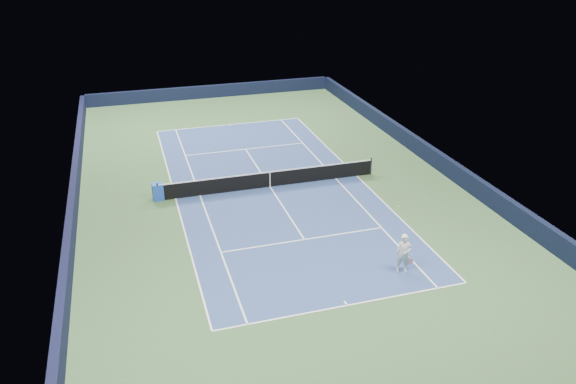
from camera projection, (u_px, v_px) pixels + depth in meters
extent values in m
plane|color=#32542E|center=(270.00, 187.00, 32.84)|extent=(40.00, 40.00, 0.00)
cube|color=black|center=(212.00, 91.00, 49.75)|extent=(22.00, 0.35, 1.10)
cube|color=black|center=(435.00, 158.00, 35.43)|extent=(0.35, 40.00, 1.10)
cube|color=black|center=(73.00, 202.00, 29.77)|extent=(0.35, 40.00, 1.10)
cube|color=navy|center=(270.00, 187.00, 32.84)|extent=(10.97, 23.77, 0.01)
cube|color=white|center=(230.00, 125.00, 43.11)|extent=(10.97, 0.08, 0.00)
cube|color=white|center=(347.00, 305.00, 22.56)|extent=(10.97, 0.08, 0.00)
cube|color=white|center=(357.00, 176.00, 34.27)|extent=(0.08, 23.77, 0.00)
cube|color=white|center=(176.00, 199.00, 31.40)|extent=(0.08, 23.77, 0.00)
cube|color=white|center=(336.00, 178.00, 33.91)|extent=(0.08, 23.77, 0.00)
cube|color=white|center=(200.00, 195.00, 31.76)|extent=(0.08, 23.77, 0.00)
cube|color=white|center=(246.00, 149.00, 38.37)|extent=(8.23, 0.08, 0.00)
cube|color=white|center=(304.00, 239.00, 27.30)|extent=(8.23, 0.08, 0.00)
cube|color=white|center=(270.00, 187.00, 32.83)|extent=(0.08, 12.80, 0.00)
cube|color=white|center=(230.00, 125.00, 42.98)|extent=(0.08, 0.30, 0.00)
cube|color=white|center=(346.00, 303.00, 22.69)|extent=(0.08, 0.30, 0.00)
cylinder|color=black|center=(158.00, 192.00, 30.94)|extent=(0.10, 0.10, 1.07)
cylinder|color=black|center=(371.00, 166.00, 34.28)|extent=(0.10, 0.10, 1.07)
cube|color=black|center=(270.00, 180.00, 32.64)|extent=(12.80, 0.03, 0.91)
cube|color=white|center=(270.00, 172.00, 32.43)|extent=(12.80, 0.04, 0.06)
cube|color=white|center=(270.00, 180.00, 32.64)|extent=(0.05, 0.04, 0.91)
cube|color=blue|center=(158.00, 192.00, 31.11)|extent=(0.62, 0.57, 0.96)
cube|color=white|center=(163.00, 192.00, 31.20)|extent=(0.03, 0.43, 0.43)
imported|color=silver|center=(404.00, 253.00, 24.44)|extent=(0.78, 0.66, 1.82)
cylinder|color=#CA839F|center=(410.00, 257.00, 24.57)|extent=(0.03, 0.03, 0.30)
cylinder|color=black|center=(410.00, 262.00, 24.67)|extent=(0.30, 0.02, 0.30)
cylinder|color=pink|center=(410.00, 262.00, 24.67)|extent=(0.32, 0.03, 0.32)
sphere|color=#CADA2E|center=(399.00, 207.00, 24.56)|extent=(0.07, 0.07, 0.07)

